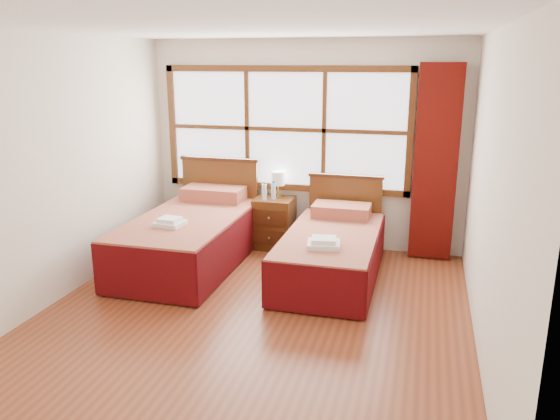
# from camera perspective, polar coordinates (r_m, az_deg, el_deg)

# --- Properties ---
(floor) EXTENTS (4.50, 4.50, 0.00)m
(floor) POSITION_cam_1_polar(r_m,az_deg,el_deg) (5.24, -2.96, -11.10)
(floor) COLOR brown
(floor) RESTS_ON ground
(ceiling) EXTENTS (4.50, 4.50, 0.00)m
(ceiling) POSITION_cam_1_polar(r_m,az_deg,el_deg) (4.70, -3.42, 18.57)
(ceiling) COLOR white
(ceiling) RESTS_ON wall_back
(wall_back) EXTENTS (4.00, 0.00, 4.00)m
(wall_back) POSITION_cam_1_polar(r_m,az_deg,el_deg) (6.95, 2.64, 6.76)
(wall_back) COLOR silver
(wall_back) RESTS_ON floor
(wall_left) EXTENTS (0.00, 4.50, 4.50)m
(wall_left) POSITION_cam_1_polar(r_m,az_deg,el_deg) (5.74, -22.54, 3.80)
(wall_left) COLOR silver
(wall_left) RESTS_ON floor
(wall_right) EXTENTS (0.00, 4.50, 4.50)m
(wall_right) POSITION_cam_1_polar(r_m,az_deg,el_deg) (4.61, 21.20, 1.34)
(wall_right) COLOR silver
(wall_right) RESTS_ON floor
(window) EXTENTS (3.16, 0.06, 1.56)m
(window) POSITION_cam_1_polar(r_m,az_deg,el_deg) (6.94, 0.55, 8.44)
(window) COLOR white
(window) RESTS_ON wall_back
(curtain) EXTENTS (0.50, 0.16, 2.30)m
(curtain) POSITION_cam_1_polar(r_m,az_deg,el_deg) (6.67, 15.94, 4.71)
(curtain) COLOR #590D08
(curtain) RESTS_ON wall_back
(bed_left) EXTENTS (1.14, 2.21, 1.11)m
(bed_left) POSITION_cam_1_polar(r_m,az_deg,el_deg) (6.53, -9.16, -2.65)
(bed_left) COLOR #401E0D
(bed_left) RESTS_ON floor
(bed_right) EXTENTS (1.01, 2.03, 0.97)m
(bed_right) POSITION_cam_1_polar(r_m,az_deg,el_deg) (6.08, 5.45, -4.29)
(bed_right) COLOR #401E0D
(bed_right) RESTS_ON floor
(nightstand) EXTENTS (0.49, 0.48, 0.65)m
(nightstand) POSITION_cam_1_polar(r_m,az_deg,el_deg) (7.00, -0.62, -1.36)
(nightstand) COLOR #562F12
(nightstand) RESTS_ON floor
(towels_left) EXTENTS (0.32, 0.29, 0.09)m
(towels_left) POSITION_cam_1_polar(r_m,az_deg,el_deg) (6.07, -11.44, -1.26)
(towels_left) COLOR white
(towels_left) RESTS_ON bed_left
(towels_right) EXTENTS (0.37, 0.33, 0.10)m
(towels_right) POSITION_cam_1_polar(r_m,az_deg,el_deg) (5.52, 4.59, -3.44)
(towels_right) COLOR white
(towels_right) RESTS_ON bed_right
(lamp) EXTENTS (0.17, 0.17, 0.34)m
(lamp) POSITION_cam_1_polar(r_m,az_deg,el_deg) (6.91, -0.20, 3.25)
(lamp) COLOR gold
(lamp) RESTS_ON nightstand
(bottle_near) EXTENTS (0.06, 0.06, 0.23)m
(bottle_near) POSITION_cam_1_polar(r_m,az_deg,el_deg) (6.81, -1.66, 1.92)
(bottle_near) COLOR #BDE3F4
(bottle_near) RESTS_ON nightstand
(bottle_far) EXTENTS (0.06, 0.06, 0.23)m
(bottle_far) POSITION_cam_1_polar(r_m,az_deg,el_deg) (6.86, -0.69, 2.02)
(bottle_far) COLOR #BDE3F4
(bottle_far) RESTS_ON nightstand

